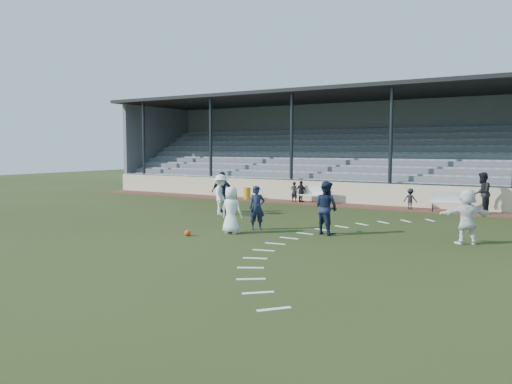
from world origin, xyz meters
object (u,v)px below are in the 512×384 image
player_white_lead (231,210)px  player_navy_lead (257,208)px  bench_right (452,200)px  football (188,233)px  bench_left (314,193)px  trash_bin (247,193)px  official (482,193)px

player_white_lead → player_navy_lead: bearing=-109.6°
bench_right → football: size_ratio=9.10×
bench_left → trash_bin: bench_left is taller
trash_bin → football: bearing=-67.4°
bench_right → official: size_ratio=1.03×
bench_left → bench_right: same height
trash_bin → player_white_lead: 12.32m
bench_left → official: (8.83, -0.27, 0.42)m
player_white_lead → player_navy_lead: size_ratio=1.02×
bench_left → trash_bin: bearing=-174.5°
trash_bin → player_navy_lead: bearing=-56.1°
bench_left → bench_right: 7.48m
football → bench_left: bearing=92.8°
football → player_navy_lead: 2.93m
football → player_navy_lead: (1.42, 2.45, 0.73)m
bench_left → player_white_lead: 11.13m
bench_right → trash_bin: size_ratio=2.84×
bench_right → player_navy_lead: size_ratio=1.19×
bench_left → player_navy_lead: size_ratio=1.19×
trash_bin → bench_left: bearing=3.4°
player_navy_lead → player_white_lead: bearing=-147.6°
bench_left → player_navy_lead: player_navy_lead is taller
player_white_lead → player_navy_lead: player_white_lead is taller
bench_left → football: bench_left is taller
player_white_lead → official: size_ratio=0.88×
bench_left → bench_right: bearing=-0.3°
bench_right → official: 1.42m
bench_left → trash_bin: (-4.39, -0.26, -0.21)m
football → player_white_lead: 1.79m
trash_bin → official: 13.24m
bench_right → official: (1.36, 0.04, 0.42)m
bench_right → player_white_lead: player_white_lead is taller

